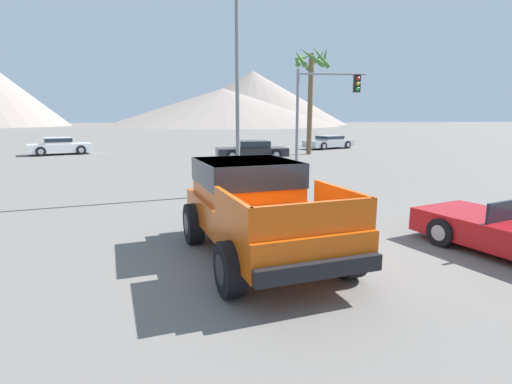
% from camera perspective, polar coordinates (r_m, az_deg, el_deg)
% --- Properties ---
extents(ground_plane, '(320.00, 320.00, 0.00)m').
position_cam_1_polar(ground_plane, '(7.76, 2.76, -9.68)').
color(ground_plane, slate).
extents(orange_pickup_truck, '(3.21, 5.05, 1.82)m').
position_cam_1_polar(orange_pickup_truck, '(7.88, -0.09, -1.49)').
color(orange_pickup_truck, '#CC4C0C').
rests_on(orange_pickup_truck, ground_plane).
extents(parked_car_silver, '(4.71, 3.56, 1.08)m').
position_cam_1_polar(parked_car_silver, '(34.31, 10.39, 7.06)').
color(parked_car_silver, '#B7BABF').
rests_on(parked_car_silver, ground_plane).
extents(parked_car_dark, '(4.62, 2.27, 1.16)m').
position_cam_1_polar(parked_car_dark, '(25.57, -0.54, 6.08)').
color(parked_car_dark, '#232328').
rests_on(parked_car_dark, ground_plane).
extents(parked_car_white, '(4.47, 3.33, 1.21)m').
position_cam_1_polar(parked_car_white, '(31.81, -26.28, 5.94)').
color(parked_car_white, white).
rests_on(parked_car_white, ground_plane).
extents(traffic_light_main, '(3.78, 0.38, 5.18)m').
position_cam_1_polar(traffic_light_main, '(22.52, 9.81, 13.02)').
color(traffic_light_main, slate).
rests_on(traffic_light_main, ground_plane).
extents(street_lamp_post, '(0.90, 0.24, 8.99)m').
position_cam_1_polar(street_lamp_post, '(14.05, -2.74, 21.39)').
color(street_lamp_post, slate).
rests_on(street_lamp_post, ground_plane).
extents(palm_tree_tall, '(2.56, 2.72, 7.32)m').
position_cam_1_polar(palm_tree_tall, '(28.96, 7.85, 16.23)').
color(palm_tree_tall, brown).
rests_on(palm_tree_tall, ground_plane).
extents(distant_mountain_range, '(127.48, 77.80, 19.67)m').
position_cam_1_polar(distant_mountain_range, '(120.88, -12.14, 13.02)').
color(distant_mountain_range, gray).
rests_on(distant_mountain_range, ground_plane).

